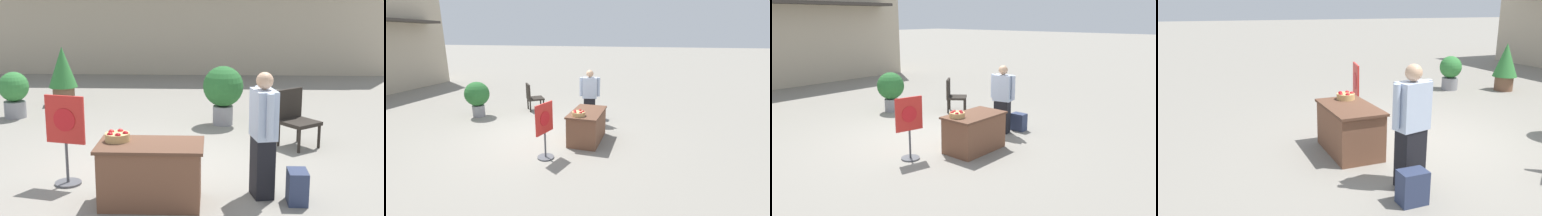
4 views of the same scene
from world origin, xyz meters
The scene contains 8 objects.
ground_plane centered at (0.00, 0.00, 0.00)m, with size 120.00×120.00×0.00m, color gray.
display_table centered at (0.04, -1.32, 0.39)m, with size 1.30×0.75×0.77m.
apple_basket centered at (-0.38, -1.22, 0.83)m, with size 0.31×0.31×0.13m.
person_visitor centered at (1.43, -1.03, 0.82)m, with size 0.34×0.60×1.61m.
backpack centered at (1.85, -1.23, 0.21)m, with size 0.24×0.34×0.42m.
poster_board centered at (-1.17, -0.70, 0.66)m, with size 0.55×0.36×1.23m.
patio_chair centered at (2.17, 1.25, 0.52)m, with size 0.77×0.77×0.96m.
potted_plant_far_right centered at (0.99, 2.63, 0.70)m, with size 0.78×0.78×1.15m.
Camera 3 is at (-5.64, -6.01, 2.69)m, focal length 35.00 mm.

